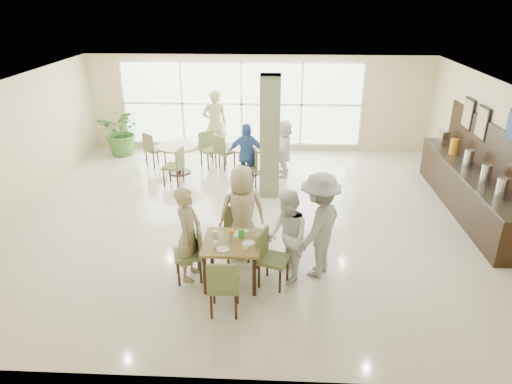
{
  "coord_description": "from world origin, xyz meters",
  "views": [
    {
      "loc": [
        0.56,
        -8.74,
        4.44
      ],
      "look_at": [
        0.2,
        -1.2,
        1.1
      ],
      "focal_mm": 32.0,
      "sensor_mm": 36.0,
      "label": 1
    }
  ],
  "objects_px": {
    "round_table_left": "(178,152)",
    "round_table_right": "(249,152)",
    "teen_far": "(242,212)",
    "potted_plant": "(123,131)",
    "adult_standing": "(215,124)",
    "adult_a": "(246,155)",
    "buffet_counter": "(468,187)",
    "teen_left": "(188,234)",
    "teen_standing": "(319,225)",
    "main_table": "(232,246)",
    "adult_b": "(283,148)",
    "teen_right": "(287,237)"
  },
  "relations": [
    {
      "from": "round_table_left",
      "to": "round_table_right",
      "type": "distance_m",
      "value": 1.85
    },
    {
      "from": "round_table_left",
      "to": "teen_far",
      "type": "height_order",
      "value": "teen_far"
    },
    {
      "from": "potted_plant",
      "to": "adult_standing",
      "type": "xyz_separation_m",
      "value": [
        2.71,
        -0.04,
        0.27
      ]
    },
    {
      "from": "round_table_left",
      "to": "potted_plant",
      "type": "bearing_deg",
      "value": 144.14
    },
    {
      "from": "round_table_right",
      "to": "teen_far",
      "type": "bearing_deg",
      "value": -87.91
    },
    {
      "from": "round_table_left",
      "to": "adult_a",
      "type": "relative_size",
      "value": 0.68
    },
    {
      "from": "round_table_left",
      "to": "buffet_counter",
      "type": "relative_size",
      "value": 0.23
    },
    {
      "from": "round_table_left",
      "to": "adult_standing",
      "type": "xyz_separation_m",
      "value": [
        0.81,
        1.34,
        0.41
      ]
    },
    {
      "from": "buffet_counter",
      "to": "adult_standing",
      "type": "distance_m",
      "value": 6.79
    },
    {
      "from": "round_table_left",
      "to": "buffet_counter",
      "type": "bearing_deg",
      "value": -16.39
    },
    {
      "from": "teen_left",
      "to": "teen_far",
      "type": "distance_m",
      "value": 1.12
    },
    {
      "from": "teen_standing",
      "to": "adult_standing",
      "type": "relative_size",
      "value": 0.94
    },
    {
      "from": "buffet_counter",
      "to": "teen_standing",
      "type": "relative_size",
      "value": 2.57
    },
    {
      "from": "potted_plant",
      "to": "teen_left",
      "type": "distance_m",
      "value": 6.87
    },
    {
      "from": "potted_plant",
      "to": "teen_left",
      "type": "height_order",
      "value": "teen_left"
    },
    {
      "from": "teen_far",
      "to": "adult_a",
      "type": "distance_m",
      "value": 3.23
    },
    {
      "from": "potted_plant",
      "to": "adult_a",
      "type": "xyz_separation_m",
      "value": [
        3.74,
        -2.16,
        0.09
      ]
    },
    {
      "from": "main_table",
      "to": "round_table_right",
      "type": "bearing_deg",
      "value": 90.43
    },
    {
      "from": "buffet_counter",
      "to": "adult_b",
      "type": "distance_m",
      "value": 4.43
    },
    {
      "from": "teen_left",
      "to": "adult_a",
      "type": "relative_size",
      "value": 1.03
    },
    {
      "from": "teen_right",
      "to": "teen_standing",
      "type": "height_order",
      "value": "teen_standing"
    },
    {
      "from": "main_table",
      "to": "teen_right",
      "type": "height_order",
      "value": "teen_right"
    },
    {
      "from": "main_table",
      "to": "teen_standing",
      "type": "relative_size",
      "value": 0.5
    },
    {
      "from": "round_table_right",
      "to": "teen_standing",
      "type": "xyz_separation_m",
      "value": [
        1.45,
        -4.64,
        0.34
      ]
    },
    {
      "from": "main_table",
      "to": "adult_a",
      "type": "height_order",
      "value": "adult_a"
    },
    {
      "from": "teen_far",
      "to": "teen_right",
      "type": "height_order",
      "value": "teen_far"
    },
    {
      "from": "main_table",
      "to": "teen_right",
      "type": "relative_size",
      "value": 0.58
    },
    {
      "from": "main_table",
      "to": "teen_right",
      "type": "distance_m",
      "value": 0.92
    },
    {
      "from": "potted_plant",
      "to": "adult_a",
      "type": "relative_size",
      "value": 0.89
    },
    {
      "from": "round_table_left",
      "to": "teen_standing",
      "type": "distance_m",
      "value": 5.65
    },
    {
      "from": "potted_plant",
      "to": "teen_left",
      "type": "bearing_deg",
      "value": -63.46
    },
    {
      "from": "teen_far",
      "to": "adult_standing",
      "type": "xyz_separation_m",
      "value": [
        -1.18,
        5.35,
        0.12
      ]
    },
    {
      "from": "round_table_left",
      "to": "round_table_right",
      "type": "bearing_deg",
      "value": 2.21
    },
    {
      "from": "main_table",
      "to": "buffet_counter",
      "type": "height_order",
      "value": "buffet_counter"
    },
    {
      "from": "round_table_left",
      "to": "teen_left",
      "type": "distance_m",
      "value": 4.92
    },
    {
      "from": "adult_b",
      "to": "adult_standing",
      "type": "relative_size",
      "value": 0.76
    },
    {
      "from": "adult_a",
      "to": "teen_left",
      "type": "bearing_deg",
      "value": -96.46
    },
    {
      "from": "teen_left",
      "to": "buffet_counter",
      "type": "bearing_deg",
      "value": -53.61
    },
    {
      "from": "main_table",
      "to": "potted_plant",
      "type": "height_order",
      "value": "potted_plant"
    },
    {
      "from": "potted_plant",
      "to": "adult_a",
      "type": "bearing_deg",
      "value": -29.99
    },
    {
      "from": "teen_far",
      "to": "adult_b",
      "type": "bearing_deg",
      "value": -115.87
    },
    {
      "from": "buffet_counter",
      "to": "adult_standing",
      "type": "relative_size",
      "value": 2.41
    },
    {
      "from": "teen_right",
      "to": "adult_a",
      "type": "xyz_separation_m",
      "value": [
        -0.94,
        3.96,
        0.0
      ]
    },
    {
      "from": "main_table",
      "to": "potted_plant",
      "type": "relative_size",
      "value": 0.66
    },
    {
      "from": "round_table_right",
      "to": "teen_standing",
      "type": "distance_m",
      "value": 4.87
    },
    {
      "from": "teen_left",
      "to": "adult_standing",
      "type": "bearing_deg",
      "value": 12.99
    },
    {
      "from": "teen_left",
      "to": "teen_right",
      "type": "height_order",
      "value": "teen_left"
    },
    {
      "from": "main_table",
      "to": "round_table_left",
      "type": "height_order",
      "value": "same"
    },
    {
      "from": "round_table_right",
      "to": "teen_left",
      "type": "distance_m",
      "value": 4.9
    },
    {
      "from": "main_table",
      "to": "teen_left",
      "type": "xyz_separation_m",
      "value": [
        -0.71,
        0.09,
        0.16
      ]
    }
  ]
}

